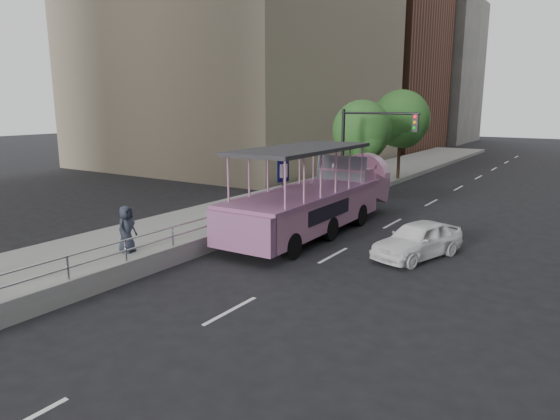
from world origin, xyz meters
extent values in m
plane|color=black|center=(0.00, 0.00, 0.00)|extent=(160.00, 160.00, 0.00)
cube|color=gray|center=(-5.75, 10.00, 0.15)|extent=(5.50, 80.00, 0.30)
cube|color=#A0A19C|center=(-3.12, 2.00, 0.48)|extent=(0.24, 30.00, 0.36)
cylinder|color=silver|center=(-3.12, -4.00, 1.01)|extent=(0.07, 0.07, 0.70)
cylinder|color=silver|center=(-3.12, -2.00, 1.01)|extent=(0.07, 0.07, 0.70)
cylinder|color=silver|center=(-3.12, 0.00, 1.01)|extent=(0.07, 0.07, 0.70)
cylinder|color=silver|center=(-3.12, 2.00, 1.01)|extent=(0.07, 0.07, 0.70)
cylinder|color=silver|center=(-3.12, 4.00, 1.01)|extent=(0.07, 0.07, 0.70)
cylinder|color=silver|center=(-3.12, 6.00, 1.01)|extent=(0.07, 0.07, 0.70)
cylinder|color=silver|center=(-3.12, 8.00, 1.01)|extent=(0.07, 0.07, 0.70)
cylinder|color=silver|center=(-3.12, 10.00, 1.01)|extent=(0.07, 0.07, 0.70)
cylinder|color=silver|center=(-3.12, 12.00, 1.01)|extent=(0.07, 0.07, 0.70)
cylinder|color=silver|center=(-3.12, 2.00, 1.01)|extent=(0.06, 22.00, 0.06)
cylinder|color=silver|center=(-3.12, 2.00, 1.34)|extent=(0.06, 22.00, 0.06)
cylinder|color=black|center=(-2.46, 2.73, 0.49)|extent=(0.40, 0.98, 0.98)
cylinder|color=black|center=(-0.08, 2.76, 0.49)|extent=(0.40, 0.98, 0.98)
cylinder|color=black|center=(-2.51, 5.76, 0.49)|extent=(0.40, 0.98, 0.98)
cylinder|color=black|center=(-0.13, 5.80, 0.49)|extent=(0.40, 0.98, 0.98)
cylinder|color=black|center=(-2.56, 8.80, 0.49)|extent=(0.40, 0.98, 0.98)
cylinder|color=black|center=(-0.18, 8.84, 0.49)|extent=(0.40, 0.98, 0.98)
cube|color=#B57295|center=(-1.32, 6.00, 1.11)|extent=(2.85, 8.94, 1.36)
cube|color=#B57295|center=(-1.41, 11.21, 1.38)|extent=(2.69, 2.35, 1.69)
cylinder|color=#B57295|center=(-1.42, 12.13, 1.71)|extent=(2.56, 0.80, 2.55)
cube|color=#8B517D|center=(-1.25, 1.39, 1.11)|extent=(2.72, 0.42, 1.36)
cube|color=#8B517D|center=(-1.32, 6.00, 1.86)|extent=(2.99, 9.27, 0.13)
cube|color=#27272A|center=(-1.32, 5.57, 3.68)|extent=(2.99, 7.21, 0.15)
cube|color=#8A94A3|center=(-1.38, 9.31, 2.52)|extent=(2.50, 0.26, 1.14)
cube|color=#B57295|center=(-1.39, 9.80, 2.19)|extent=(2.40, 1.12, 0.54)
imported|color=white|center=(3.64, 5.48, 0.67)|extent=(2.71, 4.20, 1.33)
imported|color=#2A303D|center=(-4.87, -0.49, 1.14)|extent=(0.67, 0.90, 1.67)
cylinder|color=black|center=(-2.98, 6.74, 1.38)|extent=(0.09, 0.09, 2.77)
cube|color=#0C0F56|center=(-2.98, 6.74, 2.55)|extent=(0.20, 0.67, 1.00)
cube|color=white|center=(-2.95, 6.74, 2.55)|extent=(0.13, 0.43, 0.61)
cylinder|color=black|center=(-2.90, 12.50, 2.60)|extent=(0.18, 0.18, 5.20)
cylinder|color=black|center=(-0.90, 12.50, 5.00)|extent=(4.20, 0.12, 0.12)
cube|color=black|center=(1.00, 12.50, 4.55)|extent=(0.28, 0.22, 0.85)
sphere|color=red|center=(1.00, 12.37, 4.85)|extent=(0.16, 0.16, 0.16)
cylinder|color=#322116|center=(-3.40, 16.00, 1.54)|extent=(0.22, 0.22, 3.08)
sphere|color=#2E5F26|center=(-3.40, 16.00, 3.96)|extent=(3.52, 3.52, 3.52)
sphere|color=#2E5F26|center=(-3.00, 15.70, 3.41)|extent=(2.42, 2.42, 2.42)
cylinder|color=#322116|center=(-3.20, 22.00, 1.74)|extent=(0.22, 0.22, 3.47)
sphere|color=#2E5F26|center=(-3.20, 22.00, 4.46)|extent=(3.97, 3.97, 3.97)
sphere|color=#2E5F26|center=(-2.80, 21.70, 3.84)|extent=(2.73, 2.73, 2.73)
cube|color=brown|center=(-18.00, 48.00, 13.00)|extent=(18.00, 16.00, 26.00)
cube|color=gray|center=(-16.00, 64.00, 10.00)|extent=(16.00, 14.00, 20.00)
camera|label=1|loc=(9.01, -11.76, 5.44)|focal=32.00mm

